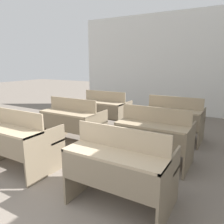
{
  "coord_description": "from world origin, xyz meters",
  "views": [
    {
      "loc": [
        1.91,
        -0.43,
        1.59
      ],
      "look_at": [
        0.07,
        2.76,
        0.75
      ],
      "focal_mm": 35.0,
      "sensor_mm": 36.0,
      "label": 1
    }
  ],
  "objects": [
    {
      "name": "bench_second_right",
      "position": [
        0.85,
        2.75,
        0.47
      ],
      "size": [
        1.1,
        0.74,
        0.92
      ],
      "color": "#7A6B54",
      "rests_on": "ground_plane"
    },
    {
      "name": "bench_second_left",
      "position": [
        -0.82,
        2.77,
        0.47
      ],
      "size": [
        1.1,
        0.74,
        0.92
      ],
      "color": "#7C6C55",
      "rests_on": "ground_plane"
    },
    {
      "name": "bench_third_right",
      "position": [
        0.85,
        3.98,
        0.47
      ],
      "size": [
        1.1,
        0.74,
        0.92
      ],
      "color": "#7C6D56",
      "rests_on": "ground_plane"
    },
    {
      "name": "wall_back",
      "position": [
        0.0,
        6.53,
        1.55
      ],
      "size": [
        6.2,
        0.06,
        3.1
      ],
      "color": "silver",
      "rests_on": "ground_plane"
    },
    {
      "name": "bench_front_left",
      "position": [
        -0.85,
        1.54,
        0.47
      ],
      "size": [
        1.1,
        0.74,
        0.92
      ],
      "color": "#7E6F58",
      "rests_on": "ground_plane"
    },
    {
      "name": "bench_third_left",
      "position": [
        -0.84,
        4.0,
        0.47
      ],
      "size": [
        1.1,
        0.74,
        0.92
      ],
      "color": "#80715A",
      "rests_on": "ground_plane"
    },
    {
      "name": "bench_front_right",
      "position": [
        0.89,
        1.54,
        0.47
      ],
      "size": [
        1.1,
        0.74,
        0.92
      ],
      "color": "gray",
      "rests_on": "ground_plane"
    }
  ]
}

